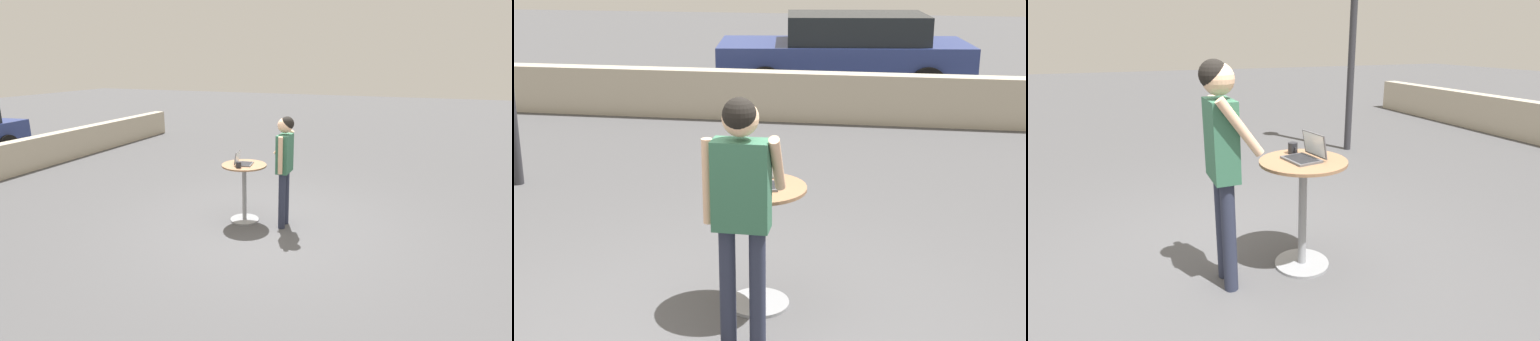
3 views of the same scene
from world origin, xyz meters
The scene contains 5 objects.
ground_plane centered at (0.00, 0.00, 0.00)m, with size 50.00×50.00×0.00m, color #4C4C4F.
cafe_table centered at (0.15, 0.51, 0.63)m, with size 0.72×0.72×0.96m.
laptop centered at (0.14, 0.53, 1.01)m, with size 0.34×0.31×0.22m.
coffee_mug centered at (-0.07, 0.51, 1.01)m, with size 0.12×0.08×0.10m.
standing_person centered at (0.16, -0.17, 1.13)m, with size 0.51×0.39×1.77m.
Camera 1 is at (-5.59, -1.87, 2.59)m, focal length 28.00 mm.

